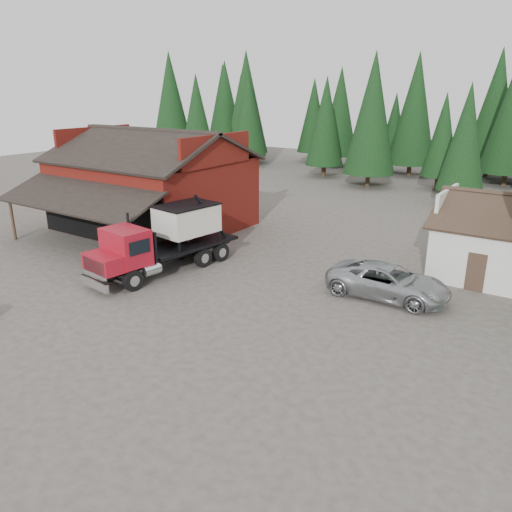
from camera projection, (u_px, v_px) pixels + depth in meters
The scene contains 8 objects.
ground at pixel (171, 305), 23.70m from camera, with size 120.00×120.00×0.00m, color #4A423A.
red_barn at pixel (152, 191), 36.46m from camera, with size 12.80×13.63×7.18m.
conifer_backdrop at pixel (428, 179), 56.65m from camera, with size 76.00×16.00×16.00m, color black, non-canonical shape.
near_pine_a at pixel (197, 121), 55.32m from camera, with size 4.40×4.40×11.40m.
near_pine_b at pixel (466, 137), 42.16m from camera, with size 3.96×3.96×10.40m.
near_pine_d at pixel (372, 114), 50.14m from camera, with size 5.28×5.28×13.40m.
feed_truck at pixel (166, 238), 27.64m from camera, with size 3.65×9.37×4.12m.
silver_car at pixel (388, 282), 24.37m from camera, with size 2.72×5.90×1.64m, color #A3A6AA.
Camera 1 is at (15.53, -15.70, 9.79)m, focal length 35.00 mm.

